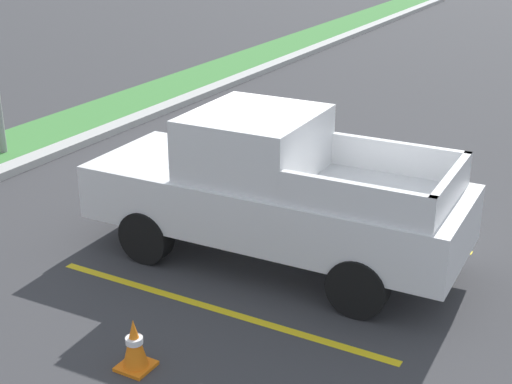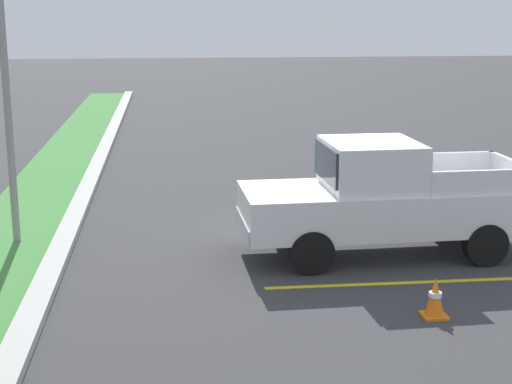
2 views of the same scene
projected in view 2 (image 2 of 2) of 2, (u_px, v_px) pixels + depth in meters
The scene contains 7 objects.
ground_plane at pixel (328, 244), 14.86m from camera, with size 120.00×120.00×0.00m, color #38383A.
parking_line_near at pixel (410, 282), 12.78m from camera, with size 0.12×4.80×0.01m, color yellow.
parking_line_far at pixel (363, 231), 15.78m from camera, with size 0.12×4.80×0.01m, color yellow.
curb_strip at pixel (60, 250), 14.30m from camera, with size 56.00×0.40×0.15m, color #B2B2AD.
pickup_truck_main at pixel (383, 199), 14.03m from camera, with size 2.10×5.28×2.10m.
street_light at pixel (10, 26), 13.99m from camera, with size 0.24×1.49×7.05m.
traffic_cone at pixel (435, 298), 11.29m from camera, with size 0.36×0.36×0.60m.
Camera 2 is at (-14.00, 2.97, 4.36)m, focal length 54.72 mm.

